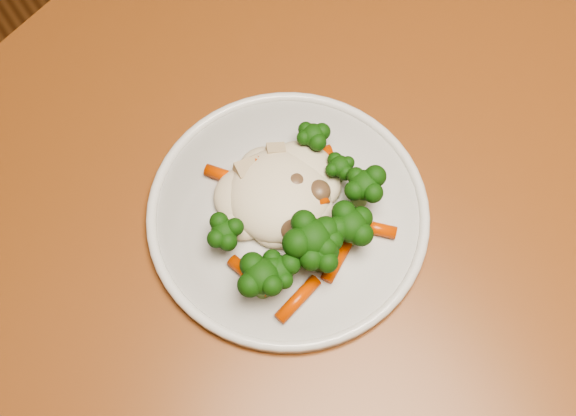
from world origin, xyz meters
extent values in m
plane|color=brown|center=(0.00, 0.00, 0.00)|extent=(3.00, 3.00, 0.00)
cube|color=brown|center=(-0.15, -0.07, 0.73)|extent=(1.36, 1.10, 0.04)
cube|color=brown|center=(0.26, 0.41, 0.35)|extent=(0.08, 0.08, 0.71)
cylinder|color=silver|center=(-0.07, -0.02, 0.76)|extent=(0.27, 0.27, 0.01)
ellipsoid|color=beige|center=(-0.07, -0.01, 0.78)|extent=(0.11, 0.10, 0.04)
ellipsoid|color=black|center=(-0.12, -0.08, 0.78)|extent=(0.04, 0.04, 0.04)
ellipsoid|color=black|center=(-0.08, -0.07, 0.79)|extent=(0.06, 0.06, 0.05)
ellipsoid|color=black|center=(-0.04, -0.08, 0.78)|extent=(0.05, 0.05, 0.04)
ellipsoid|color=black|center=(-0.01, -0.05, 0.78)|extent=(0.05, 0.05, 0.04)
ellipsoid|color=black|center=(-0.01, -0.02, 0.78)|extent=(0.03, 0.03, 0.03)
ellipsoid|color=black|center=(-0.01, 0.02, 0.78)|extent=(0.04, 0.04, 0.03)
ellipsoid|color=black|center=(-0.14, -0.02, 0.78)|extent=(0.04, 0.04, 0.04)
ellipsoid|color=black|center=(-0.14, -0.07, 0.78)|extent=(0.05, 0.05, 0.05)
ellipsoid|color=black|center=(-0.08, -0.08, 0.78)|extent=(0.05, 0.05, 0.04)
cylinder|color=#DF4805|center=(-0.10, 0.04, 0.77)|extent=(0.03, 0.04, 0.01)
cylinder|color=#DF4805|center=(-0.06, 0.02, 0.77)|extent=(0.03, 0.04, 0.01)
cylinder|color=#DF4805|center=(-0.02, 0.01, 0.77)|extent=(0.04, 0.02, 0.01)
cylinder|color=#DF4805|center=(-0.14, -0.06, 0.77)|extent=(0.02, 0.05, 0.01)
cylinder|color=#DF4805|center=(-0.12, -0.10, 0.77)|extent=(0.05, 0.02, 0.01)
cylinder|color=#DF4805|center=(-0.07, -0.09, 0.77)|extent=(0.04, 0.03, 0.01)
cylinder|color=#DF4805|center=(-0.02, -0.08, 0.77)|extent=(0.03, 0.04, 0.01)
cylinder|color=#DF4805|center=(-0.04, -0.02, 0.78)|extent=(0.02, 0.04, 0.01)
cylinder|color=#DF4805|center=(-0.08, 0.02, 0.78)|extent=(0.02, 0.04, 0.01)
ellipsoid|color=brown|center=(-0.06, -0.01, 0.78)|extent=(0.03, 0.03, 0.02)
ellipsoid|color=brown|center=(-0.04, -0.03, 0.78)|extent=(0.02, 0.02, 0.02)
ellipsoid|color=brown|center=(-0.09, -0.01, 0.78)|extent=(0.02, 0.02, 0.02)
ellipsoid|color=brown|center=(-0.08, -0.05, 0.78)|extent=(0.02, 0.02, 0.02)
ellipsoid|color=brown|center=(-0.07, -0.01, 0.78)|extent=(0.03, 0.03, 0.02)
cube|color=tan|center=(-0.08, 0.03, 0.78)|extent=(0.03, 0.02, 0.01)
cube|color=tan|center=(-0.05, 0.03, 0.78)|extent=(0.02, 0.02, 0.01)
camera|label=1|loc=(-0.23, -0.26, 1.38)|focal=45.00mm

